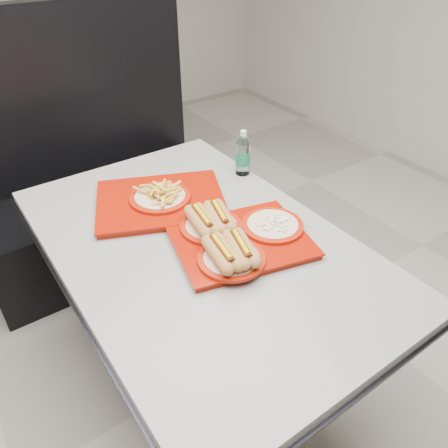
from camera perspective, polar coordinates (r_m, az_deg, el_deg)
ground at (r=2.05m, az=-2.54°, el=-18.96°), size 6.00×6.00×0.00m
diner_table at (r=1.61m, az=-3.08°, el=-6.82°), size 0.92×1.42×0.75m
booth_bench at (r=2.54m, az=-16.37°, el=4.07°), size 1.30×0.57×1.35m
tray_near at (r=1.46m, az=1.52°, el=-1.70°), size 0.51×0.44×0.10m
tray_far at (r=1.69m, az=-8.33°, el=3.30°), size 0.59×0.54×0.10m
water_bottle at (r=1.87m, az=2.48°, el=8.93°), size 0.06×0.06×0.20m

